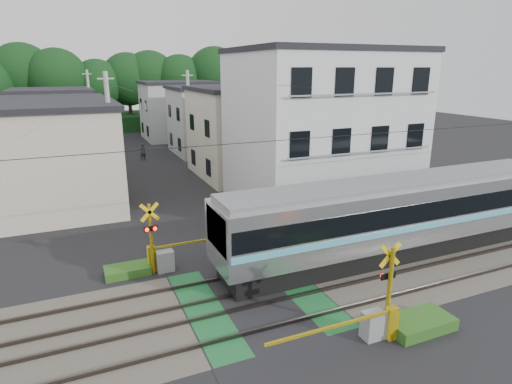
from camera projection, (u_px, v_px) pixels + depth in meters
name	position (u px, v px, depth m)	size (l,w,h in m)	color
ground	(254.00, 300.00, 15.67)	(120.00, 120.00, 0.00)	black
track_bed	(254.00, 299.00, 15.66)	(120.00, 120.00, 0.14)	#47423A
commuter_train	(397.00, 215.00, 19.06)	(16.98, 2.68, 3.53)	black
crossing_signal_near	(377.00, 318.00, 13.25)	(4.74, 0.65, 3.09)	yellow
crossing_signal_far	(162.00, 255.00, 17.70)	(4.74, 0.65, 3.09)	yellow
apartment_block	(321.00, 128.00, 25.98)	(10.20, 8.36, 9.30)	silver
houses_row	(141.00, 126.00, 37.69)	(22.07, 31.35, 6.80)	beige
tree_hill	(112.00, 88.00, 57.41)	(40.00, 11.99, 11.29)	#113313
catenary	(393.00, 185.00, 16.96)	(60.00, 5.04, 7.00)	#2D2D33
utility_poles	(130.00, 121.00, 34.39)	(7.90, 42.00, 8.00)	#A5A5A0
pedestrian	(143.00, 152.00, 39.03)	(0.58, 0.38, 1.58)	#2F363B
weed_patches	(298.00, 287.00, 16.21)	(10.25, 8.80, 0.40)	#2D5E1E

